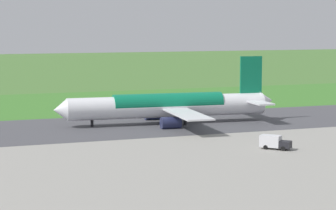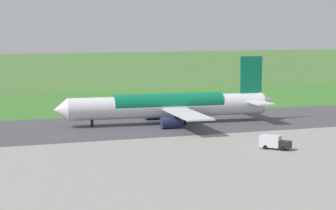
{
  "view_description": "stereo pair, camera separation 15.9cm",
  "coord_description": "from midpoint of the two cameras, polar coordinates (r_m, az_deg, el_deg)",
  "views": [
    {
      "loc": [
        42.59,
        150.4,
        23.59
      ],
      "look_at": [
        -13.08,
        0.0,
        4.5
      ],
      "focal_mm": 72.83,
      "sensor_mm": 36.0,
      "label": 1
    },
    {
      "loc": [
        42.44,
        150.46,
        23.59
      ],
      "look_at": [
        -13.08,
        0.0,
        4.5
      ],
      "focal_mm": 72.83,
      "sensor_mm": 36.0,
      "label": 2
    }
  ],
  "objects": [
    {
      "name": "apron_concrete",
      "position": [
        95.83,
        6.83,
        -7.5
      ],
      "size": [
        440.0,
        110.0,
        0.05
      ],
      "primitive_type": "cube",
      "color": "gray",
      "rests_on": "ground"
    },
    {
      "name": "no_stopping_sign",
      "position": [
        204.18,
        -2.49,
        0.58
      ],
      "size": [
        0.6,
        0.1,
        2.58
      ],
      "color": "slate",
      "rests_on": "ground"
    },
    {
      "name": "ground_plane",
      "position": [
        158.09,
        -4.43,
        -1.81
      ],
      "size": [
        800.0,
        800.0,
        0.0
      ],
      "primitive_type": "plane",
      "color": "#477233"
    },
    {
      "name": "grass_verge_foreground",
      "position": [
        197.73,
        -7.69,
        -0.12
      ],
      "size": [
        600.0,
        80.0,
        0.04
      ],
      "primitive_type": "cube",
      "color": "#3C782B",
      "rests_on": "ground"
    },
    {
      "name": "service_truck_fuel",
      "position": [
        130.49,
        8.89,
        -3.08
      ],
      "size": [
        5.62,
        5.76,
        2.65
      ],
      "color": "black",
      "rests_on": "ground"
    },
    {
      "name": "runway_asphalt",
      "position": [
        158.09,
        -4.43,
        -1.8
      ],
      "size": [
        600.0,
        36.46,
        0.06
      ],
      "primitive_type": "cube",
      "color": "#47474C",
      "rests_on": "ground"
    },
    {
      "name": "traffic_cone_orange",
      "position": [
        201.01,
        -4.02,
        0.11
      ],
      "size": [
        0.4,
        0.4,
        0.55
      ],
      "primitive_type": "cone",
      "color": "orange",
      "rests_on": "ground"
    },
    {
      "name": "airliner_main",
      "position": [
        161.63,
        0.16,
        -0.05
      ],
      "size": [
        54.15,
        44.33,
        15.88
      ],
      "color": "white",
      "rests_on": "ground"
    }
  ]
}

